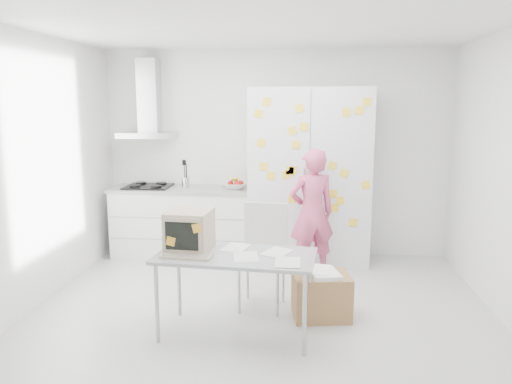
# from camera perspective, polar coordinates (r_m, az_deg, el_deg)

# --- Properties ---
(floor) EXTENTS (4.50, 4.00, 0.02)m
(floor) POSITION_cam_1_polar(r_m,az_deg,el_deg) (5.03, 0.65, -13.59)
(floor) COLOR silver
(floor) RESTS_ON ground
(walls) EXTENTS (4.52, 4.01, 2.70)m
(walls) POSITION_cam_1_polar(r_m,az_deg,el_deg) (5.36, 1.37, 3.03)
(walls) COLOR white
(walls) RESTS_ON ground
(ceiling) EXTENTS (4.50, 4.00, 0.02)m
(ceiling) POSITION_cam_1_polar(r_m,az_deg,el_deg) (4.65, 0.73, 18.60)
(ceiling) COLOR white
(ceiling) RESTS_ON walls
(counter_run) EXTENTS (1.84, 0.63, 1.28)m
(counter_run) POSITION_cam_1_polar(r_m,az_deg,el_deg) (6.67, -8.34, -3.31)
(counter_run) COLOR white
(counter_run) RESTS_ON ground
(range_hood) EXTENTS (0.70, 0.48, 1.01)m
(range_hood) POSITION_cam_1_polar(r_m,az_deg,el_deg) (6.74, -12.17, 9.48)
(range_hood) COLOR silver
(range_hood) RESTS_ON walls
(tall_cabinet) EXTENTS (1.50, 0.68, 2.20)m
(tall_cabinet) POSITION_cam_1_polar(r_m,az_deg,el_deg) (6.33, 6.09, 1.81)
(tall_cabinet) COLOR silver
(tall_cabinet) RESTS_ON ground
(person) EXTENTS (0.64, 0.53, 1.51)m
(person) POSITION_cam_1_polar(r_m,az_deg,el_deg) (5.83, 6.39, -2.41)
(person) COLOR #D1517B
(person) RESTS_ON ground
(desk) EXTENTS (1.41, 0.79, 1.08)m
(desk) POSITION_cam_1_polar(r_m,az_deg,el_deg) (4.41, -5.74, -5.65)
(desk) COLOR gray
(desk) RESTS_ON ground
(chair) EXTENTS (0.51, 0.51, 1.02)m
(chair) POSITION_cam_1_polar(r_m,az_deg,el_deg) (5.01, 0.85, -6.52)
(chair) COLOR beige
(chair) RESTS_ON ground
(cardboard_box) EXTENTS (0.58, 0.49, 0.46)m
(cardboard_box) POSITION_cam_1_polar(r_m,az_deg,el_deg) (4.88, 7.48, -11.58)
(cardboard_box) COLOR #9A6F42
(cardboard_box) RESTS_ON ground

